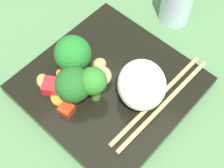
{
  "coord_description": "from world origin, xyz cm",
  "views": [
    {
      "loc": [
        19.5,
        19.78,
        47.96
      ],
      "look_at": [
        0.84,
        1.39,
        3.96
      ],
      "focal_mm": 50.83,
      "sensor_mm": 36.0,
      "label": 1
    }
  ],
  "objects_px": {
    "square_plate": "(110,85)",
    "carrot_slice_1": "(85,74)",
    "rice_mound": "(142,85)",
    "broccoli_floret_1": "(94,83)",
    "chopstick_pair": "(160,101)",
    "drinking_glass": "(178,0)"
  },
  "relations": [
    {
      "from": "square_plate",
      "to": "carrot_slice_1",
      "type": "bearing_deg",
      "value": -64.0
    },
    {
      "from": "rice_mound",
      "to": "broccoli_floret_1",
      "type": "height_order",
      "value": "rice_mound"
    },
    {
      "from": "carrot_slice_1",
      "to": "rice_mound",
      "type": "bearing_deg",
      "value": 111.27
    },
    {
      "from": "carrot_slice_1",
      "to": "chopstick_pair",
      "type": "height_order",
      "value": "chopstick_pair"
    },
    {
      "from": "broccoli_floret_1",
      "to": "drinking_glass",
      "type": "height_order",
      "value": "drinking_glass"
    },
    {
      "from": "square_plate",
      "to": "carrot_slice_1",
      "type": "xyz_separation_m",
      "value": [
        0.02,
        -0.04,
        0.01
      ]
    },
    {
      "from": "carrot_slice_1",
      "to": "chopstick_pair",
      "type": "xyz_separation_m",
      "value": [
        -0.05,
        0.13,
        0.0
      ]
    },
    {
      "from": "broccoli_floret_1",
      "to": "carrot_slice_1",
      "type": "distance_m",
      "value": 0.06
    },
    {
      "from": "chopstick_pair",
      "to": "rice_mound",
      "type": "bearing_deg",
      "value": 111.07
    },
    {
      "from": "drinking_glass",
      "to": "chopstick_pair",
      "type": "bearing_deg",
      "value": 32.1
    },
    {
      "from": "chopstick_pair",
      "to": "broccoli_floret_1",
      "type": "bearing_deg",
      "value": 127.44
    },
    {
      "from": "rice_mound",
      "to": "carrot_slice_1",
      "type": "distance_m",
      "value": 0.11
    },
    {
      "from": "square_plate",
      "to": "rice_mound",
      "type": "xyz_separation_m",
      "value": [
        -0.02,
        0.05,
        0.04
      ]
    },
    {
      "from": "broccoli_floret_1",
      "to": "carrot_slice_1",
      "type": "height_order",
      "value": "broccoli_floret_1"
    },
    {
      "from": "carrot_slice_1",
      "to": "square_plate",
      "type": "bearing_deg",
      "value": 116.0
    },
    {
      "from": "rice_mound",
      "to": "carrot_slice_1",
      "type": "bearing_deg",
      "value": -68.73
    },
    {
      "from": "square_plate",
      "to": "broccoli_floret_1",
      "type": "xyz_separation_m",
      "value": [
        0.04,
        0.0,
        0.05
      ]
    },
    {
      "from": "square_plate",
      "to": "chopstick_pair",
      "type": "height_order",
      "value": "chopstick_pair"
    },
    {
      "from": "broccoli_floret_1",
      "to": "carrot_slice_1",
      "type": "xyz_separation_m",
      "value": [
        -0.02,
        -0.04,
        -0.04
      ]
    },
    {
      "from": "rice_mound",
      "to": "carrot_slice_1",
      "type": "height_order",
      "value": "rice_mound"
    },
    {
      "from": "carrot_slice_1",
      "to": "chopstick_pair",
      "type": "bearing_deg",
      "value": 111.48
    },
    {
      "from": "square_plate",
      "to": "carrot_slice_1",
      "type": "height_order",
      "value": "carrot_slice_1"
    }
  ]
}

